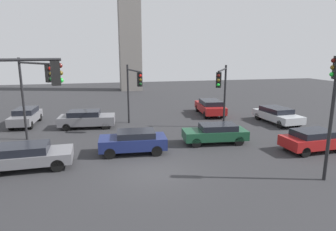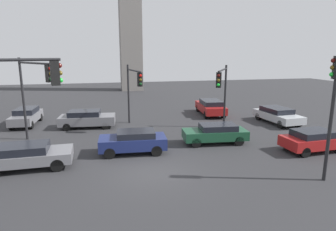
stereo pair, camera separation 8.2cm
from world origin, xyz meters
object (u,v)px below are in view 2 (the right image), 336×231
traffic_light_2 (7,98)px  car_4 (210,107)px  traffic_light_4 (222,86)px  car_8 (278,115)px  traffic_light_1 (34,84)px  traffic_light_3 (333,97)px  car_5 (133,141)px  traffic_light_0 (134,85)px  car_3 (26,116)px  car_6 (215,133)px  car_7 (27,155)px  car_0 (87,119)px  car_2 (315,140)px

traffic_light_2 → car_4: (13.78, 13.98, -3.43)m
traffic_light_4 → car_4: size_ratio=1.01×
car_8 → traffic_light_1: bearing=-88.0°
traffic_light_3 → car_5: traffic_light_3 is taller
traffic_light_0 → traffic_light_1: size_ratio=0.88×
traffic_light_3 → car_3: 22.27m
car_6 → car_7: size_ratio=0.98×
traffic_light_1 → car_3: 7.18m
traffic_light_2 → car_3: traffic_light_2 is taller
traffic_light_2 → car_7: bearing=78.0°
traffic_light_4 → car_0: traffic_light_4 is taller
car_2 → car_4: car_4 is taller
car_3 → traffic_light_0: bearing=73.9°
traffic_light_1 → car_6: size_ratio=1.30×
car_5 → car_6: (5.53, 0.71, -0.04)m
traffic_light_2 → car_3: size_ratio=1.37×
traffic_light_0 → car_5: 6.61m
car_2 → car_3: 21.85m
car_6 → car_4: bearing=-103.8°
car_2 → car_5: 11.08m
traffic_light_0 → traffic_light_2: (-5.99, -10.54, 0.72)m
traffic_light_1 → car_0: 5.91m
traffic_light_1 → car_7: (0.18, -4.06, -3.30)m
traffic_light_0 → car_0: 4.75m
car_5 → traffic_light_1: bearing=-22.9°
car_4 → car_5: bearing=143.4°
traffic_light_2 → car_6: traffic_light_2 is taller
traffic_light_1 → car_5: (5.82, -2.92, -3.26)m
traffic_light_1 → car_3: size_ratio=1.30×
car_3 → car_5: 11.99m
traffic_light_4 → car_8: size_ratio=1.07×
traffic_light_4 → car_2: bearing=70.0°
traffic_light_4 → car_5: bearing=-37.0°
car_3 → car_4: size_ratio=0.87×
traffic_light_2 → car_5: 7.78m
traffic_light_1 → traffic_light_2: 7.52m
car_0 → car_6: 10.58m
traffic_light_1 → car_8: 19.10m
car_2 → car_7: car_2 is taller
traffic_light_0 → traffic_light_4: 6.83m
traffic_light_3 → car_6: bearing=-42.8°
car_0 → car_3: (-4.97, 1.99, 0.02)m
traffic_light_3 → car_7: size_ratio=1.31×
car_4 → traffic_light_0: bearing=119.4°
car_4 → car_8: 6.29m
traffic_light_1 → car_8: (18.71, 1.95, -3.29)m
traffic_light_2 → car_5: traffic_light_2 is taller
car_7 → car_8: 19.48m
traffic_light_0 → car_2: (10.14, -8.06, -2.78)m
traffic_light_4 → car_7: 13.38m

